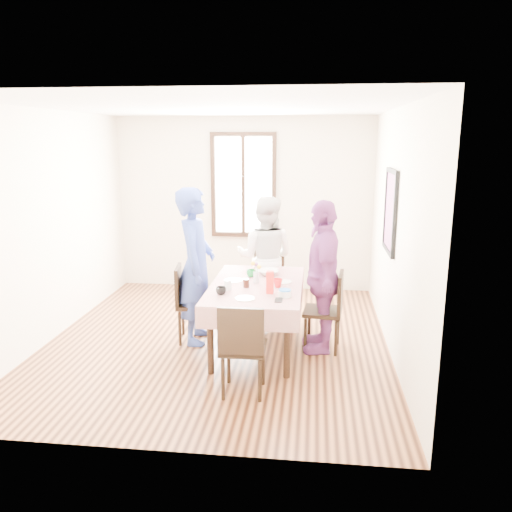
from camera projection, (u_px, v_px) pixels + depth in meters
name	position (u px, v px, depth m)	size (l,w,h in m)	color
ground	(219.00, 340.00, 6.12)	(4.50, 4.50, 0.00)	black
back_wall	(244.00, 204.00, 7.99)	(4.00, 4.00, 0.00)	beige
right_wall	(395.00, 233.00, 5.59)	(4.50, 4.50, 0.00)	beige
window_frame	(243.00, 185.00, 7.90)	(1.02, 0.06, 1.62)	black
window_pane	(244.00, 185.00, 7.91)	(0.90, 0.02, 1.50)	white
art_poster	(391.00, 211.00, 5.83)	(0.04, 0.76, 0.96)	red
dining_table	(257.00, 317.00, 5.81)	(0.90, 1.56, 0.75)	black
tablecloth	(257.00, 285.00, 5.73)	(1.02, 1.68, 0.01)	#600007
chair_left	(195.00, 304.00, 6.02)	(0.42, 0.42, 0.91)	black
chair_right	(323.00, 311.00, 5.76)	(0.42, 0.42, 0.91)	black
chair_far	(266.00, 284.00, 6.83)	(0.42, 0.42, 0.91)	black
chair_near	(244.00, 347.00, 4.76)	(0.42, 0.42, 0.91)	black
person_left	(196.00, 266.00, 5.91)	(0.67, 0.44, 1.83)	#2F4296
person_far	(266.00, 258.00, 6.73)	(0.80, 0.62, 1.64)	silver
person_right	(322.00, 276.00, 5.67)	(1.01, 0.42, 1.72)	#7E367B
mug_black	(221.00, 291.00, 5.33)	(0.11, 0.11, 0.09)	black
mug_flag	(278.00, 283.00, 5.59)	(0.10, 0.10, 0.10)	red
mug_green	(251.00, 273.00, 6.02)	(0.11, 0.11, 0.09)	#0C7226
serving_bowl	(268.00, 272.00, 6.12)	(0.25, 0.25, 0.06)	white
juice_carton	(270.00, 282.00, 5.37)	(0.08, 0.08, 0.24)	red
butter_tub	(285.00, 294.00, 5.27)	(0.13, 0.13, 0.07)	white
jam_jar	(246.00, 283.00, 5.59)	(0.07, 0.07, 0.10)	black
drinking_glass	(228.00, 285.00, 5.49)	(0.08, 0.08, 0.11)	silver
smartphone	(279.00, 300.00, 5.15)	(0.08, 0.15, 0.01)	black
flower_vase	(256.00, 277.00, 5.77)	(0.06, 0.06, 0.13)	silver
plate_left	(234.00, 280.00, 5.85)	(0.20, 0.20, 0.01)	white
plate_right	(283.00, 282.00, 5.79)	(0.20, 0.20, 0.01)	white
plate_far	(264.00, 271.00, 6.29)	(0.20, 0.20, 0.01)	white
plate_near	(245.00, 298.00, 5.20)	(0.20, 0.20, 0.01)	white
butter_lid	(285.00, 290.00, 5.26)	(0.12, 0.12, 0.01)	blue
flower_bunch	(256.00, 268.00, 5.74)	(0.09, 0.09, 0.10)	yellow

